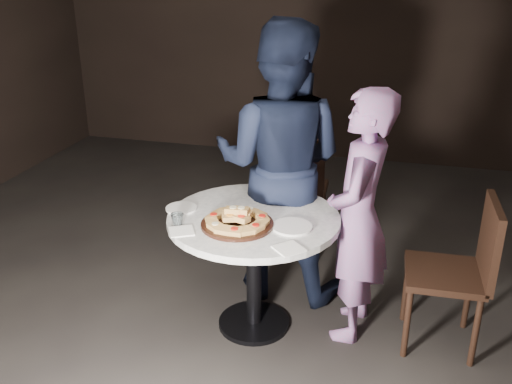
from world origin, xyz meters
TOP-DOWN VIEW (x-y plane):
  - floor at (0.00, 0.00)m, footprint 7.00×7.00m
  - table at (0.09, 0.15)m, footprint 1.21×1.21m
  - serving_board at (0.04, 0.00)m, footprint 0.54×0.54m
  - focaccia_pile at (0.04, 0.00)m, footprint 0.36×0.35m
  - plate_left at (-0.35, 0.13)m, footprint 0.20×0.20m
  - plate_right at (0.34, 0.05)m, footprint 0.28×0.28m
  - water_glass at (-0.29, -0.08)m, footprint 0.08×0.08m
  - napkin_near at (-0.23, -0.15)m, footprint 0.17×0.17m
  - napkin_far at (0.37, -0.19)m, footprint 0.19×0.19m
  - chair_far at (0.14, 1.14)m, footprint 0.47×0.49m
  - chair_right at (1.28, 0.28)m, footprint 0.46×0.45m
  - diner_navy at (0.14, 0.63)m, footprint 0.90×0.71m
  - diner_teal at (0.68, 0.27)m, footprint 0.40×0.57m

SIDE VIEW (x-z plane):
  - floor at x=0.00m, z-range 0.00..0.00m
  - chair_right at x=1.28m, z-range 0.07..0.99m
  - chair_far at x=0.14m, z-range 0.07..1.04m
  - table at x=0.09m, z-range 0.24..0.99m
  - diner_teal at x=0.68m, z-range 0.00..1.51m
  - napkin_near at x=-0.23m, z-range 0.75..0.76m
  - napkin_far at x=0.37m, z-range 0.75..0.76m
  - plate_left at x=-0.35m, z-range 0.75..0.76m
  - plate_right at x=0.34m, z-range 0.75..0.76m
  - serving_board at x=0.04m, z-range 0.75..0.77m
  - water_glass at x=-0.29m, z-range 0.75..0.82m
  - focaccia_pile at x=0.04m, z-range 0.75..0.85m
  - diner_navy at x=0.14m, z-range 0.00..1.82m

